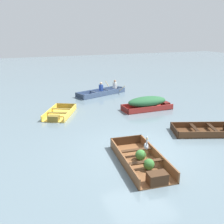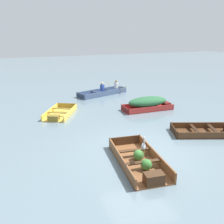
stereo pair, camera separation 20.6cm
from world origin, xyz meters
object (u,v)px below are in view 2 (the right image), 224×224
object	(u,v)px
skiff_red_far_moored	(148,103)
rowboat_slate_blue_with_crew	(105,92)
skiff_dark_varnish_mid_moored	(206,131)
heron_on_dinghy	(144,146)
skiff_yellow_near_moored	(60,113)
dinghy_wooden_brown_foreground	(140,162)

from	to	relation	value
skiff_red_far_moored	rowboat_slate_blue_with_crew	size ratio (longest dim) A/B	0.75
skiff_dark_varnish_mid_moored	skiff_red_far_moored	size ratio (longest dim) A/B	1.01
skiff_dark_varnish_mid_moored	rowboat_slate_blue_with_crew	bearing A→B (deg)	100.45
skiff_dark_varnish_mid_moored	rowboat_slate_blue_with_crew	distance (m)	8.76
rowboat_slate_blue_with_crew	heron_on_dinghy	size ratio (longest dim) A/B	4.61
skiff_yellow_near_moored	skiff_dark_varnish_mid_moored	xyz separation A→B (m)	(5.54, -4.97, -0.00)
dinghy_wooden_brown_foreground	skiff_yellow_near_moored	size ratio (longest dim) A/B	1.14
heron_on_dinghy	skiff_red_far_moored	bearing A→B (deg)	58.84
skiff_dark_varnish_mid_moored	skiff_red_far_moored	world-z (taller)	skiff_red_far_moored
skiff_red_far_moored	skiff_dark_varnish_mid_moored	bearing A→B (deg)	-81.47
skiff_yellow_near_moored	skiff_dark_varnish_mid_moored	distance (m)	7.45
skiff_dark_varnish_mid_moored	heron_on_dinghy	distance (m)	4.50
rowboat_slate_blue_with_crew	skiff_red_far_moored	bearing A→B (deg)	-77.84
skiff_yellow_near_moored	skiff_dark_varnish_mid_moored	bearing A→B (deg)	-41.92
skiff_yellow_near_moored	rowboat_slate_blue_with_crew	distance (m)	5.38
skiff_dark_varnish_mid_moored	heron_on_dinghy	xyz separation A→B (m)	(-4.11, -1.68, 0.77)
skiff_dark_varnish_mid_moored	skiff_red_far_moored	bearing A→B (deg)	98.53
skiff_yellow_near_moored	heron_on_dinghy	xyz separation A→B (m)	(1.43, -6.65, 0.77)
dinghy_wooden_brown_foreground	skiff_red_far_moored	distance (m)	6.46
skiff_yellow_near_moored	heron_on_dinghy	size ratio (longest dim) A/B	3.24
skiff_dark_varnish_mid_moored	skiff_yellow_near_moored	bearing A→B (deg)	138.08
dinghy_wooden_brown_foreground	skiff_yellow_near_moored	distance (m)	6.52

